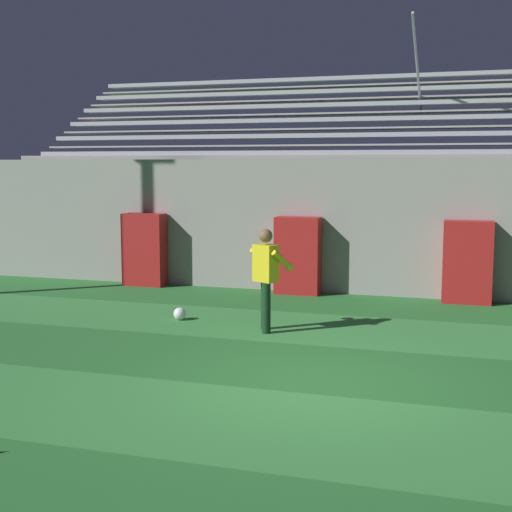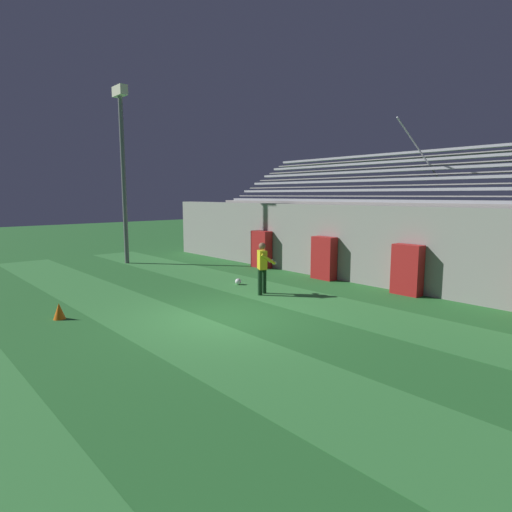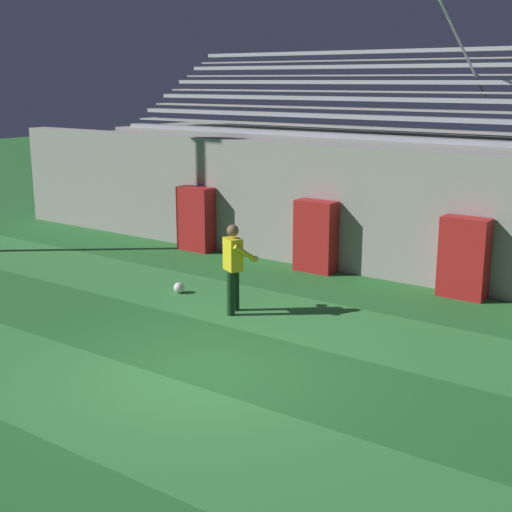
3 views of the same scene
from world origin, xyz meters
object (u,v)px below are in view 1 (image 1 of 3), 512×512
(goalkeeper, at_px, (266,273))
(soccer_ball, at_px, (180,314))
(padding_pillar_gate_left, at_px, (298,256))
(padding_pillar_gate_right, at_px, (468,262))
(padding_pillar_far_left, at_px, (145,250))

(goalkeeper, distance_m, soccer_ball, 1.91)
(padding_pillar_gate_left, distance_m, goalkeeper, 3.45)
(padding_pillar_gate_left, xyz_separation_m, goalkeeper, (0.33, -3.43, 0.15))
(soccer_ball, bearing_deg, goalkeeper, -11.64)
(padding_pillar_gate_right, height_order, padding_pillar_far_left, same)
(padding_pillar_gate_left, relative_size, soccer_ball, 7.32)
(goalkeeper, relative_size, soccer_ball, 7.59)
(padding_pillar_gate_right, bearing_deg, soccer_ball, -146.98)
(goalkeeper, bearing_deg, padding_pillar_gate_right, 48.13)
(padding_pillar_gate_left, height_order, goalkeeper, goalkeeper)
(padding_pillar_far_left, xyz_separation_m, soccer_ball, (2.17, -3.09, -0.69))
(padding_pillar_gate_left, distance_m, padding_pillar_gate_right, 3.40)
(padding_pillar_gate_right, xyz_separation_m, goalkeeper, (-3.08, -3.43, 0.15))
(padding_pillar_gate_left, height_order, padding_pillar_gate_right, same)
(soccer_ball, bearing_deg, padding_pillar_gate_left, 66.40)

